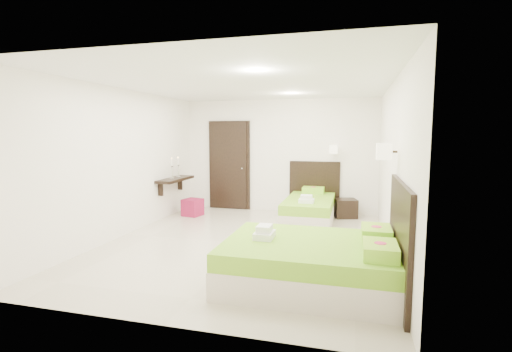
% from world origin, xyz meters
% --- Properties ---
extents(floor, '(5.50, 5.50, 0.00)m').
position_xyz_m(floor, '(0.00, 0.00, 0.00)').
color(floor, beige).
rests_on(floor, ground).
extents(bed_single, '(1.14, 1.90, 1.57)m').
position_xyz_m(bed_single, '(0.85, 1.88, 0.29)').
color(bed_single, beige).
rests_on(bed_single, ground).
extents(bed_double, '(2.05, 1.74, 1.69)m').
position_xyz_m(bed_double, '(1.31, -1.42, 0.30)').
color(bed_double, beige).
rests_on(bed_double, ground).
extents(nightstand, '(0.54, 0.51, 0.41)m').
position_xyz_m(nightstand, '(1.56, 2.41, 0.20)').
color(nightstand, black).
rests_on(nightstand, ground).
extents(ottoman, '(0.44, 0.44, 0.37)m').
position_xyz_m(ottoman, '(-1.74, 1.73, 0.19)').
color(ottoman, maroon).
rests_on(ottoman, ground).
extents(door, '(1.02, 0.15, 2.14)m').
position_xyz_m(door, '(-1.20, 2.70, 1.05)').
color(door, black).
rests_on(door, ground).
extents(console_shelf, '(0.35, 1.20, 0.78)m').
position_xyz_m(console_shelf, '(-2.08, 1.60, 0.82)').
color(console_shelf, black).
rests_on(console_shelf, ground).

